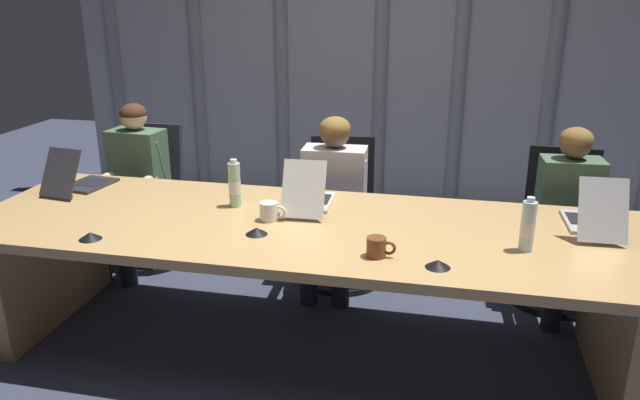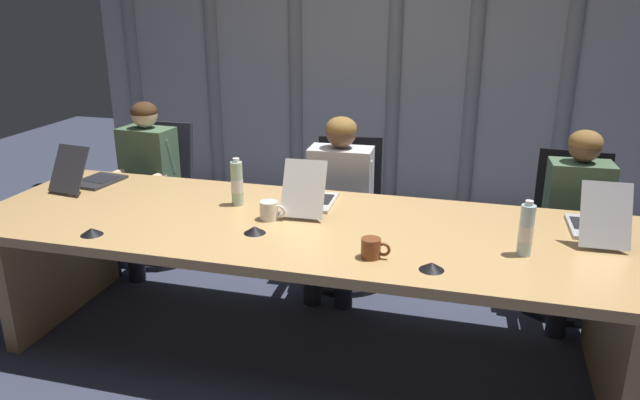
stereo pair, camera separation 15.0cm
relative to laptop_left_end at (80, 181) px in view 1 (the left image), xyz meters
The scene contains 19 objects.
ground_plane 1.68m from the laptop_left_end, 10.46° to the right, with size 10.74×10.74×0.00m, color #383D51.
conference_table 1.50m from the laptop_left_end, 10.46° to the right, with size 3.54×1.13×0.73m.
curtain_backdrop 2.70m from the laptop_left_end, 56.06° to the left, with size 5.37×0.17×2.97m.
laptop_left_end is the anchor object (origin of this frame).
laptop_left_mid 1.42m from the laptop_left_end, ahead, with size 0.24×0.47×0.30m.
laptop_center 2.88m from the laptop_left_end, ahead, with size 0.23×0.47×0.30m.
office_chair_left_end 0.81m from the laptop_left_end, 85.93° to the left, with size 0.60×0.60×0.96m.
office_chair_left_mid 1.68m from the laptop_left_end, 24.69° to the left, with size 0.60×0.61×0.93m.
office_chair_center 2.98m from the laptop_left_end, 13.33° to the left, with size 0.60×0.60×0.93m.
person_left_end 0.54m from the laptop_left_end, 85.24° to the left, with size 0.41×0.57×1.15m.
person_left_mid 1.54m from the laptop_left_end, 19.87° to the left, with size 0.43×0.56×1.12m.
person_center 2.93m from the laptop_left_end, 10.12° to the left, with size 0.38×0.56×1.12m.
water_bottle_primary 1.02m from the laptop_left_end, ahead, with size 0.07×0.07×0.27m.
water_bottle_secondary 2.56m from the laptop_left_end, ahead, with size 0.07×0.07×0.26m.
coffee_mug_near 1.29m from the laptop_left_end, 11.73° to the right, with size 0.14×0.09×0.10m.
coffee_mug_far 1.96m from the laptop_left_end, 17.80° to the right, with size 0.13×0.09×0.09m.
conference_mic_left_side 0.85m from the laptop_left_end, 54.41° to the right, with size 0.11×0.11×0.04m, color black.
conference_mic_middle 1.34m from the laptop_left_end, 20.17° to the right, with size 0.11×0.11×0.04m, color black.
conference_mic_right_side 2.24m from the laptop_left_end, 17.08° to the right, with size 0.11×0.11×0.04m, color black.
Camera 1 is at (0.69, -2.81, 1.85)m, focal length 33.86 mm.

